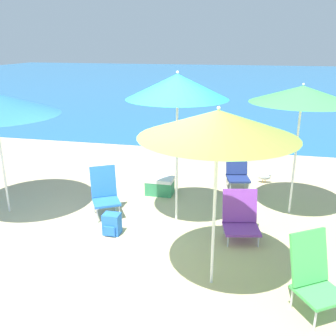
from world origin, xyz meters
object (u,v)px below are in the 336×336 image
at_px(beach_umbrella_green, 302,94).
at_px(beach_chair_navy, 237,169).
at_px(beach_umbrella_lime, 218,124).
at_px(beach_chair_green, 314,273).
at_px(seagull, 265,177).
at_px(beach_umbrella_teal, 177,87).
at_px(beach_chair_purple, 240,217).
at_px(cooler_box, 160,186).
at_px(backpack_blue, 112,224).
at_px(beach_chair_blue, 105,191).

relative_size(beach_umbrella_green, beach_chair_navy, 2.63).
distance_m(beach_umbrella_lime, beach_chair_green, 1.90).
relative_size(beach_umbrella_lime, seagull, 8.06).
height_order(beach_umbrella_teal, beach_chair_purple, beach_umbrella_teal).
distance_m(beach_chair_navy, cooler_box, 1.57).
height_order(beach_umbrella_teal, backpack_blue, beach_umbrella_teal).
bearing_deg(beach_chair_navy, seagull, 27.76).
xyz_separation_m(beach_umbrella_lime, cooler_box, (-1.30, 2.60, -1.81)).
bearing_deg(beach_umbrella_green, beach_chair_green, -89.40).
xyz_separation_m(beach_umbrella_lime, seagull, (0.69, 3.67, -1.84)).
bearing_deg(backpack_blue, beach_chair_blue, 119.35).
xyz_separation_m(beach_chair_navy, backpack_blue, (-1.76, -2.30, -0.26)).
height_order(beach_umbrella_green, beach_chair_navy, beach_umbrella_green).
xyz_separation_m(backpack_blue, cooler_box, (0.32, 1.71, 0.00)).
bearing_deg(backpack_blue, beach_umbrella_teal, 38.77).
bearing_deg(beach_umbrella_green, beach_chair_blue, -166.31).
relative_size(beach_umbrella_teal, beach_chair_blue, 2.92).
distance_m(beach_chair_green, backpack_blue, 2.97).
relative_size(beach_chair_green, cooler_box, 1.67).
height_order(beach_chair_purple, seagull, beach_chair_purple).
height_order(beach_umbrella_green, beach_chair_blue, beach_umbrella_green).
bearing_deg(beach_umbrella_lime, beach_umbrella_green, 64.63).
height_order(beach_chair_blue, cooler_box, beach_chair_blue).
relative_size(beach_chair_blue, cooler_box, 1.56).
bearing_deg(beach_chair_purple, cooler_box, 126.94).
height_order(beach_chair_green, backpack_blue, beach_chair_green).
xyz_separation_m(beach_chair_green, seagull, (-0.42, 3.89, -0.31)).
height_order(beach_umbrella_lime, beach_umbrella_green, beach_umbrella_green).
xyz_separation_m(beach_chair_blue, beach_chair_green, (3.10, -1.76, 0.03)).
bearing_deg(beach_umbrella_teal, beach_chair_green, -43.91).
bearing_deg(beach_chair_navy, beach_umbrella_teal, -131.84).
bearing_deg(beach_chair_blue, seagull, 7.65).
distance_m(beach_umbrella_teal, beach_chair_green, 3.12).
distance_m(beach_umbrella_green, beach_chair_blue, 3.55).
bearing_deg(beach_umbrella_teal, beach_umbrella_green, 20.85).
relative_size(beach_umbrella_green, beach_chair_green, 2.50).
xyz_separation_m(beach_umbrella_green, cooler_box, (-2.39, 0.32, -1.86)).
height_order(beach_chair_green, seagull, beach_chair_green).
relative_size(cooler_box, seagull, 1.96).
xyz_separation_m(beach_chair_blue, seagull, (2.68, 2.13, -0.28)).
relative_size(beach_umbrella_lime, beach_chair_navy, 2.59).
bearing_deg(backpack_blue, beach_chair_navy, 52.65).
bearing_deg(beach_umbrella_lime, beach_chair_navy, 87.65).
bearing_deg(backpack_blue, beach_umbrella_green, 27.26).
bearing_deg(cooler_box, beach_chair_green, -49.48).
xyz_separation_m(beach_umbrella_lime, beach_chair_green, (1.11, -0.22, -1.53)).
xyz_separation_m(beach_umbrella_green, backpack_blue, (-2.71, -1.40, -1.86)).
bearing_deg(beach_chair_green, beach_chair_blue, 117.40).
height_order(beach_chair_blue, backpack_blue, beach_chair_blue).
height_order(beach_umbrella_teal, seagull, beach_umbrella_teal).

